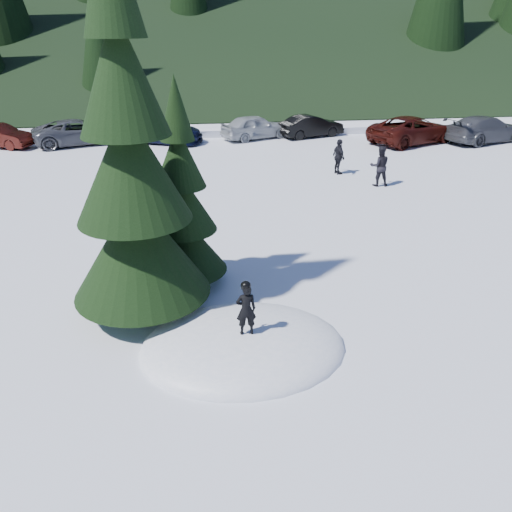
{
  "coord_description": "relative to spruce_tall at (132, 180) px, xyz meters",
  "views": [
    {
      "loc": [
        -0.86,
        -8.94,
        6.4
      ],
      "look_at": [
        0.58,
        2.3,
        1.1
      ],
      "focal_mm": 35.0,
      "sensor_mm": 36.0,
      "label": 1
    }
  ],
  "objects": [
    {
      "name": "car_5",
      "position": [
        8.69,
        19.79,
        -2.66
      ],
      "size": [
        4.24,
        2.61,
        1.32
      ],
      "primitive_type": "imported",
      "rotation": [
        0.0,
        0.0,
        1.9
      ],
      "color": "black",
      "rests_on": "ground"
    },
    {
      "name": "car_2",
      "position": [
        -5.1,
        19.44,
        -2.61
      ],
      "size": [
        5.61,
        3.95,
        1.42
      ],
      "primitive_type": "imported",
      "rotation": [
        0.0,
        0.0,
        1.92
      ],
      "color": "#494B51",
      "rests_on": "ground"
    },
    {
      "name": "spruce_tall",
      "position": [
        0.0,
        0.0,
        0.0
      ],
      "size": [
        3.2,
        3.2,
        8.6
      ],
      "color": "black",
      "rests_on": "ground"
    },
    {
      "name": "ground",
      "position": [
        2.2,
        -1.8,
        -3.32
      ],
      "size": [
        200.0,
        200.0,
        0.0
      ],
      "primitive_type": "plane",
      "color": "white",
      "rests_on": "ground"
    },
    {
      "name": "car_7",
      "position": [
        18.48,
        17.01,
        -2.56
      ],
      "size": [
        5.62,
        3.73,
        1.51
      ],
      "primitive_type": "imported",
      "rotation": [
        0.0,
        0.0,
        1.91
      ],
      "color": "#44464A",
      "rests_on": "ground"
    },
    {
      "name": "car_6",
      "position": [
        14.16,
        17.33,
        -2.55
      ],
      "size": [
        6.09,
        4.62,
        1.54
      ],
      "primitive_type": "imported",
      "rotation": [
        0.0,
        0.0,
        2.0
      ],
      "color": "#370E0A",
      "rests_on": "ground"
    },
    {
      "name": "car_4",
      "position": [
        5.18,
        19.67,
        -2.6
      ],
      "size": [
        4.54,
        3.21,
        1.43
      ],
      "primitive_type": "imported",
      "rotation": [
        0.0,
        0.0,
        1.98
      ],
      "color": "#A1A6A9",
      "rests_on": "ground"
    },
    {
      "name": "adult_1",
      "position": [
        8.03,
        11.38,
        -2.51
      ],
      "size": [
        0.6,
        1.01,
        1.62
      ],
      "primitive_type": "imported",
      "rotation": [
        0.0,
        0.0,
        1.8
      ],
      "color": "black",
      "rests_on": "ground"
    },
    {
      "name": "snow_mound",
      "position": [
        2.2,
        -1.8,
        -3.32
      ],
      "size": [
        4.48,
        3.52,
        0.96
      ],
      "primitive_type": "ellipsoid",
      "color": "white",
      "rests_on": "ground"
    },
    {
      "name": "spruce_short",
      "position": [
        1.0,
        1.4,
        -1.22
      ],
      "size": [
        2.2,
        2.2,
        5.37
      ],
      "color": "black",
      "rests_on": "ground"
    },
    {
      "name": "child_skier",
      "position": [
        2.26,
        -1.97,
        -2.26
      ],
      "size": [
        0.44,
        0.3,
        1.16
      ],
      "primitive_type": "imported",
      "rotation": [
        0.0,
        0.0,
        3.19
      ],
      "color": "black",
      "rests_on": "snow_mound"
    },
    {
      "name": "adult_0",
      "position": [
        9.25,
        9.36,
        -2.46
      ],
      "size": [
        0.9,
        0.74,
        1.72
      ],
      "primitive_type": "imported",
      "rotation": [
        0.0,
        0.0,
        3.03
      ],
      "color": "black",
      "rests_on": "ground"
    },
    {
      "name": "car_3",
      "position": [
        -0.56,
        19.35,
        -2.56
      ],
      "size": [
        5.64,
        3.87,
        1.52
      ],
      "primitive_type": "imported",
      "rotation": [
        0.0,
        0.0,
        1.2
      ],
      "color": "black",
      "rests_on": "ground"
    }
  ]
}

